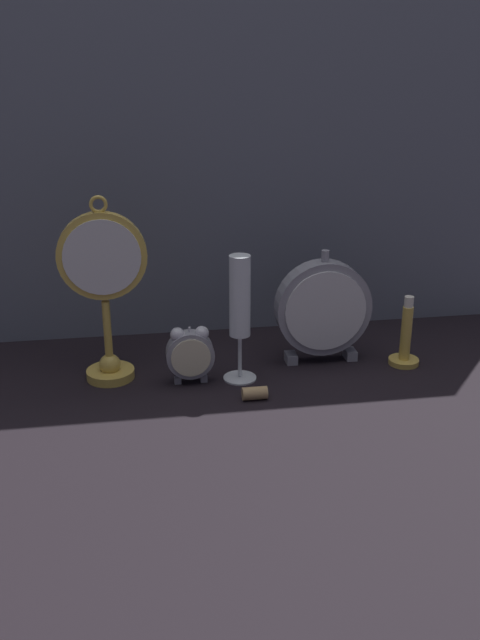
# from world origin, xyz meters

# --- Properties ---
(ground_plane) EXTENTS (4.00, 4.00, 0.00)m
(ground_plane) POSITION_xyz_m (0.00, 0.00, 0.00)
(ground_plane) COLOR black
(fabric_backdrop_drape) EXTENTS (1.31, 0.01, 0.74)m
(fabric_backdrop_drape) POSITION_xyz_m (0.00, 0.33, 0.37)
(fabric_backdrop_drape) COLOR slate
(fabric_backdrop_drape) RESTS_ON ground_plane
(pocket_watch_on_stand) EXTENTS (0.15, 0.08, 0.33)m
(pocket_watch_on_stand) POSITION_xyz_m (-0.23, 0.12, 0.17)
(pocket_watch_on_stand) COLOR gold
(pocket_watch_on_stand) RESTS_ON ground_plane
(alarm_clock_twin_bell) EXTENTS (0.08, 0.03, 0.10)m
(alarm_clock_twin_bell) POSITION_xyz_m (-0.09, 0.08, 0.06)
(alarm_clock_twin_bell) COLOR gray
(alarm_clock_twin_bell) RESTS_ON ground_plane
(mantel_clock_silver) EXTENTS (0.18, 0.04, 0.21)m
(mantel_clock_silver) POSITION_xyz_m (0.16, 0.13, 0.10)
(mantel_clock_silver) COLOR gray
(mantel_clock_silver) RESTS_ON ground_plane
(champagne_flute) EXTENTS (0.06, 0.06, 0.23)m
(champagne_flute) POSITION_xyz_m (0.00, 0.08, 0.14)
(champagne_flute) COLOR silver
(champagne_flute) RESTS_ON ground_plane
(brass_candlestick) EXTENTS (0.06, 0.06, 0.13)m
(brass_candlestick) POSITION_xyz_m (0.31, 0.10, 0.04)
(brass_candlestick) COLOR gold
(brass_candlestick) RESTS_ON ground_plane
(wine_cork) EXTENTS (0.04, 0.02, 0.02)m
(wine_cork) POSITION_xyz_m (0.01, -0.00, 0.01)
(wine_cork) COLOR tan
(wine_cork) RESTS_ON ground_plane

